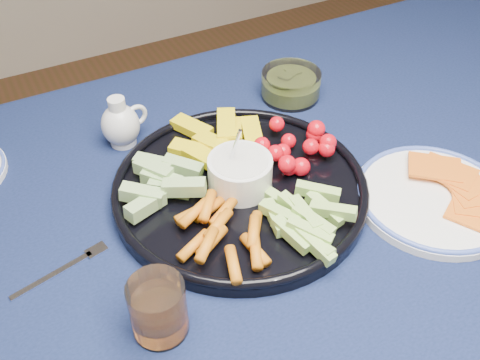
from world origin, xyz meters
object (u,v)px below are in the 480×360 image
creamer_pitcher (121,124)px  cheese_plate (434,196)px  pickle_bowl (291,86)px  juice_tumbler (159,311)px  dining_table (307,252)px  crudite_platter (238,184)px

creamer_pitcher → cheese_plate: size_ratio=0.38×
pickle_bowl → juice_tumbler: size_ratio=1.39×
dining_table → juice_tumbler: (-0.28, -0.08, 0.12)m
crudite_platter → juice_tumbler: size_ratio=4.83×
dining_table → juice_tumbler: size_ratio=20.10×
dining_table → juice_tumbler: 0.31m
dining_table → pickle_bowl: 0.35m
dining_table → cheese_plate: size_ratio=6.85×
dining_table → pickle_bowl: pickle_bowl is taller
crudite_platter → juice_tumbler: bearing=-139.7°
dining_table → crudite_platter: bearing=130.2°
dining_table → creamer_pitcher: bearing=122.4°
dining_table → pickle_bowl: size_ratio=14.48×
dining_table → creamer_pitcher: (-0.19, 0.31, 0.13)m
creamer_pitcher → dining_table: bearing=-57.6°
pickle_bowl → cheese_plate: bearing=-83.8°
cheese_plate → creamer_pitcher: bearing=135.5°
pickle_bowl → juice_tumbler: 0.56m
dining_table → crudite_platter: (-0.08, 0.09, 0.11)m
crudite_platter → pickle_bowl: 0.30m
cheese_plate → juice_tumbler: size_ratio=2.93×
crudite_platter → creamer_pitcher: size_ratio=4.33×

